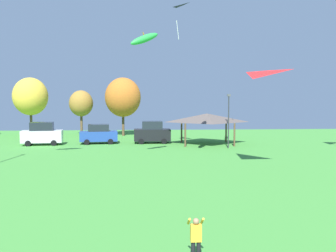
% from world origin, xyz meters
% --- Properties ---
extents(person_standing_mid_field, '(0.52, 0.45, 1.55)m').
position_xyz_m(person_standing_mid_field, '(-0.21, 10.99, 0.86)').
color(person_standing_mid_field, black).
rests_on(person_standing_mid_field, ground).
extents(kite_flying_5, '(1.91, 2.18, 2.56)m').
position_xyz_m(kite_flying_5, '(0.74, 34.64, 13.37)').
color(kite_flying_5, black).
extents(kite_flying_7, '(2.68, 1.86, 1.57)m').
position_xyz_m(kite_flying_7, '(-1.95, 29.53, 10.24)').
color(kite_flying_7, green).
extents(kite_flying_8, '(3.33, 3.52, 0.72)m').
position_xyz_m(kite_flying_8, '(5.66, 24.52, 5.68)').
color(kite_flying_8, red).
extents(parked_car_leftmost, '(4.64, 2.30, 2.64)m').
position_xyz_m(parked_car_leftmost, '(-13.78, 41.16, 1.28)').
color(parked_car_leftmost, silver).
rests_on(parked_car_leftmost, ground).
extents(parked_car_second_from_left, '(4.52, 2.40, 2.31)m').
position_xyz_m(parked_car_second_from_left, '(-7.46, 42.05, 1.14)').
color(parked_car_second_from_left, '#234299').
rests_on(parked_car_second_from_left, ground).
extents(parked_car_third_from_left, '(4.39, 2.17, 2.65)m').
position_xyz_m(parked_car_third_from_left, '(-1.14, 42.17, 1.28)').
color(parked_car_third_from_left, black).
rests_on(parked_car_third_from_left, ground).
extents(park_pavilion, '(7.13, 5.40, 3.60)m').
position_xyz_m(park_pavilion, '(5.22, 40.82, 3.08)').
color(park_pavilion, brown).
rests_on(park_pavilion, ground).
extents(light_post_1, '(0.36, 0.20, 5.80)m').
position_xyz_m(light_post_1, '(6.96, 37.33, 3.30)').
color(light_post_1, '#2D2D33').
rests_on(light_post_1, ground).
extents(treeline_tree_1, '(4.86, 4.86, 8.29)m').
position_xyz_m(treeline_tree_1, '(-18.30, 51.60, 5.60)').
color(treeline_tree_1, brown).
rests_on(treeline_tree_1, ground).
extents(treeline_tree_2, '(3.45, 3.45, 6.52)m').
position_xyz_m(treeline_tree_2, '(-11.36, 52.51, 4.59)').
color(treeline_tree_2, brown).
rests_on(treeline_tree_2, ground).
extents(treeline_tree_3, '(5.08, 5.08, 8.30)m').
position_xyz_m(treeline_tree_3, '(-5.16, 50.85, 5.49)').
color(treeline_tree_3, brown).
rests_on(treeline_tree_3, ground).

